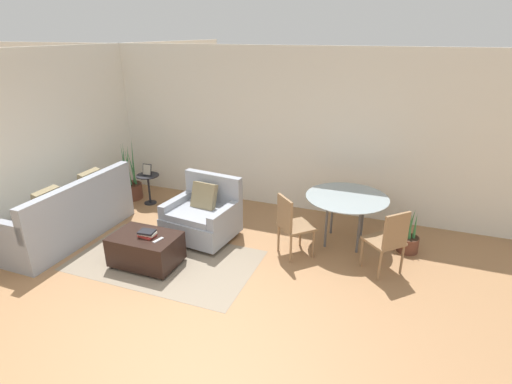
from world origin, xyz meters
The scene contains 16 objects.
ground_plane centered at (0.00, 0.00, 0.00)m, with size 20.00×20.00×0.00m, color #A3754C.
wall_back centered at (0.00, 3.44, 1.38)m, with size 12.00×0.06×2.75m.
wall_left centered at (-2.87, 1.50, 1.38)m, with size 0.06×12.00×2.75m.
area_rug centered at (-0.59, 1.03, 0.00)m, with size 2.51×1.46×0.01m.
couch centered at (-2.32, 1.11, 0.32)m, with size 0.86×2.09×0.95m.
armchair centered at (-0.42, 1.84, 0.35)m, with size 1.06×0.96×0.93m.
ottoman centered at (-0.76, 0.86, 0.24)m, with size 0.88×0.59×0.44m.
book_stack centered at (-0.72, 0.86, 0.48)m, with size 0.23×0.18×0.08m.
tv_remote_primary centered at (-0.52, 0.82, 0.44)m, with size 0.08×0.17×0.01m.
potted_plant centered at (-2.43, 2.73, 0.22)m, with size 0.42×0.42×1.12m.
side_table centered at (-1.94, 2.64, 0.39)m, with size 0.41×0.41×0.55m.
picture_frame centered at (-1.94, 2.64, 0.65)m, with size 0.18×0.07×0.20m.
dining_table centered at (1.63, 2.42, 0.67)m, with size 1.18×1.18×0.74m.
dining_chair_near_left centered at (0.98, 1.78, 0.52)m, with size 0.59×0.59×0.90m.
dining_chair_near_right centered at (2.27, 1.78, 0.52)m, with size 0.59×0.59×0.90m.
potted_plant_small centered at (2.53, 2.49, 0.16)m, with size 0.30×0.30×0.64m.
Camera 1 is at (2.27, -2.99, 2.95)m, focal length 28.00 mm.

